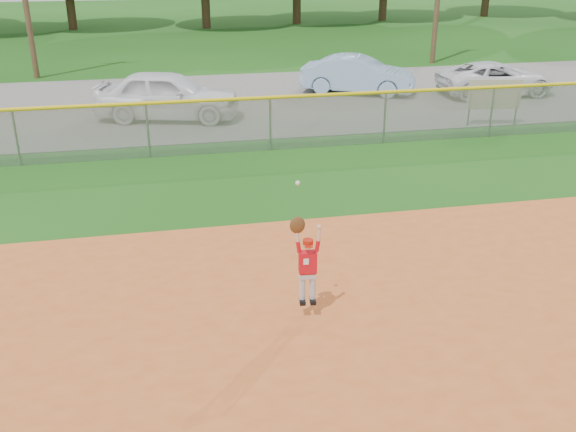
% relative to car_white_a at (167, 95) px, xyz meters
% --- Properties ---
extents(ground, '(120.00, 120.00, 0.00)m').
position_rel_car_white_a_xyz_m(ground, '(2.69, -13.95, -0.82)').
color(ground, '#1A5012').
rests_on(ground, ground).
extents(parking_strip, '(44.00, 10.00, 0.03)m').
position_rel_car_white_a_xyz_m(parking_strip, '(2.69, 2.05, -0.80)').
color(parking_strip, slate).
rests_on(parking_strip, ground).
extents(car_white_a, '(4.94, 2.96, 1.58)m').
position_rel_car_white_a_xyz_m(car_white_a, '(0.00, 0.00, 0.00)').
color(car_white_a, white).
rests_on(car_white_a, parking_strip).
extents(car_blue, '(4.46, 3.19, 1.40)m').
position_rel_car_white_a_xyz_m(car_blue, '(7.22, 2.42, -0.09)').
color(car_blue, '#96BCE0').
rests_on(car_blue, parking_strip).
extents(car_white_b, '(4.37, 2.03, 1.21)m').
position_rel_car_white_a_xyz_m(car_white_b, '(12.22, 1.11, -0.18)').
color(car_white_b, white).
rests_on(car_white_b, parking_strip).
extents(sponsor_sign, '(1.64, 0.37, 1.48)m').
position_rel_car_white_a_xyz_m(sponsor_sign, '(10.00, -2.87, 0.16)').
color(sponsor_sign, gray).
rests_on(sponsor_sign, ground).
extents(outfield_fence, '(40.06, 0.10, 1.55)m').
position_rel_car_white_a_xyz_m(outfield_fence, '(2.69, -3.95, 0.06)').
color(outfield_fence, gray).
rests_on(outfield_fence, ground).
extents(ballplayer, '(0.48, 0.22, 2.02)m').
position_rel_car_white_a_xyz_m(ballplayer, '(1.71, -12.60, 0.18)').
color(ballplayer, silver).
rests_on(ballplayer, ground).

